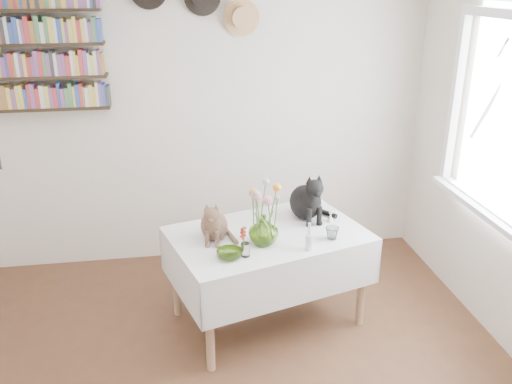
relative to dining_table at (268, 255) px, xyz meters
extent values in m
cube|color=silver|center=(-0.48, 1.12, 0.72)|extent=(4.04, 0.04, 2.54)
cube|color=white|center=(1.49, -0.35, 0.34)|extent=(0.06, 1.52, 0.06)
cube|color=white|center=(1.49, 0.38, 0.97)|extent=(0.06, 0.06, 1.20)
cube|color=white|center=(1.46, -0.35, 0.34)|extent=(0.12, 1.50, 0.04)
cube|color=white|center=(0.00, 0.00, 0.14)|extent=(1.49, 1.18, 0.06)
cylinder|color=#A57E5F|center=(-0.45, -0.49, -0.21)|extent=(0.06, 0.06, 0.64)
cylinder|color=#A57E5F|center=(0.65, -0.16, -0.21)|extent=(0.06, 0.06, 0.64)
cylinder|color=#A57E5F|center=(-0.65, 0.16, -0.21)|extent=(0.06, 0.06, 0.64)
cylinder|color=#A57E5F|center=(0.45, 0.49, -0.21)|extent=(0.06, 0.06, 0.64)
imported|color=#7EAA32|center=(-0.06, -0.15, 0.27)|extent=(0.26, 0.26, 0.21)
imported|color=#7EAA32|center=(-0.30, -0.31, 0.20)|extent=(0.19, 0.19, 0.05)
imported|color=white|center=(0.41, -0.16, 0.21)|extent=(0.09, 0.09, 0.08)
cylinder|color=white|center=(0.22, -0.28, 0.22)|extent=(0.05, 0.05, 0.10)
cylinder|color=white|center=(0.22, -0.28, 0.32)|extent=(0.02, 0.02, 0.08)
cylinder|color=white|center=(-0.20, -0.30, 0.22)|extent=(0.06, 0.06, 0.09)
cone|color=white|center=(0.47, 0.11, 0.21)|extent=(0.05, 0.05, 0.07)
sphere|color=beige|center=(0.47, 0.11, 0.25)|extent=(0.03, 0.03, 0.03)
cylinder|color=#4C7233|center=(-0.09, -0.14, 0.37)|extent=(0.01, 0.01, 0.30)
sphere|color=pink|center=(-0.09, -0.14, 0.52)|extent=(0.07, 0.07, 0.07)
cylinder|color=#4C7233|center=(-0.02, -0.17, 0.35)|extent=(0.01, 0.01, 0.26)
sphere|color=pink|center=(-0.02, -0.17, 0.48)|extent=(0.06, 0.06, 0.06)
cylinder|color=#4C7233|center=(0.00, -0.12, 0.39)|extent=(0.01, 0.01, 0.34)
sphere|color=orange|center=(0.00, -0.12, 0.56)|extent=(0.06, 0.06, 0.06)
cylinder|color=#4C7233|center=(-0.12, -0.11, 0.38)|extent=(0.01, 0.01, 0.31)
sphere|color=orange|center=(-0.12, -0.11, 0.53)|extent=(0.05, 0.05, 0.05)
cylinder|color=#4C7233|center=(-0.06, -0.10, 0.41)|extent=(0.01, 0.01, 0.37)
sphere|color=#999E93|center=(-0.06, -0.10, 0.59)|extent=(0.04, 0.04, 0.04)
cylinder|color=#4C7233|center=(-0.11, -0.18, 0.39)|extent=(0.01, 0.01, 0.33)
sphere|color=#999E93|center=(-0.11, -0.18, 0.55)|extent=(0.04, 0.04, 0.04)
cylinder|color=#4C7233|center=(0.01, -0.19, 0.37)|extent=(0.01, 0.01, 0.29)
sphere|color=#999E93|center=(0.01, -0.19, 0.51)|extent=(0.04, 0.04, 0.04)
cube|color=black|center=(-1.58, 1.01, 0.87)|extent=(1.00, 0.16, 0.02)
cube|color=black|center=(-1.58, 1.01, 1.11)|extent=(1.00, 0.16, 0.02)
cube|color=black|center=(-1.58, 1.01, 1.35)|extent=(1.00, 0.16, 0.02)
cube|color=black|center=(-1.58, 1.01, 1.59)|extent=(1.00, 0.16, 0.02)
cylinder|color=tan|center=(-0.03, 1.06, 1.52)|extent=(0.28, 0.02, 0.28)
cylinder|color=tan|center=(-0.03, 1.02, 1.52)|extent=(0.16, 0.08, 0.16)
camera|label=1|loc=(-0.61, -3.31, 1.82)|focal=38.00mm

